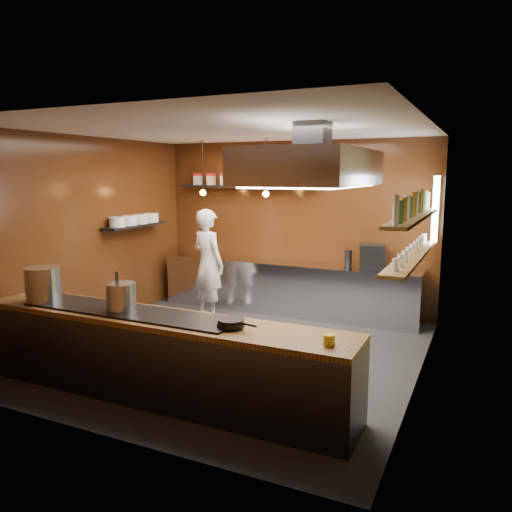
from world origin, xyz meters
The scene contains 26 objects.
floor centered at (0.00, 0.00, 0.00)m, with size 5.00×5.00×0.00m, color black.
back_wall centered at (0.00, 2.50, 1.50)m, with size 5.00×5.00×0.00m, color #321409.
left_wall centered at (-2.50, 0.00, 1.50)m, with size 5.00×5.00×0.00m, color #321409.
right_wall centered at (2.50, 0.00, 1.50)m, with size 5.00×5.00×0.00m, color #454127.
ceiling centered at (0.00, 0.00, 3.00)m, with size 5.00×5.00×0.00m, color silver.
window_pane centered at (2.45, 1.70, 1.90)m, with size 1.00×1.00×0.00m, color white.
prep_counter centered at (0.00, 2.17, 0.45)m, with size 4.60×0.65×0.90m, color silver.
pass_counter centered at (0.00, -1.60, 0.47)m, with size 4.40×0.72×0.94m.
tin_shelf centered at (-0.90, 2.36, 2.20)m, with size 2.60×0.26×0.04m, color black.
plate_shelf centered at (-2.34, 1.00, 1.55)m, with size 0.30×1.40×0.04m, color black.
bottle_shelf_upper centered at (2.34, 0.30, 1.92)m, with size 0.26×2.80×0.04m, color olive.
bottle_shelf_lower centered at (2.34, 0.30, 1.45)m, with size 0.26×2.80×0.04m, color olive.
extractor_hood centered at (1.30, -0.40, 2.51)m, with size 1.20×2.00×0.72m.
pendant_left centered at (-1.40, 1.70, 2.15)m, with size 0.10×0.10×0.95m.
pendant_right centered at (-0.20, 1.70, 2.15)m, with size 0.10×0.10×0.95m.
storage_tins centered at (-0.75, 2.36, 2.33)m, with size 2.43×0.13×0.22m.
plate_stacks centered at (-2.34, 1.00, 1.65)m, with size 0.26×1.16×0.16m.
bottles centered at (2.34, 0.30, 2.06)m, with size 0.06×2.66×0.24m.
wine_glasses centered at (2.34, 0.30, 1.53)m, with size 0.07×2.37×0.13m.
stockpot_large centered at (-1.58, -1.67, 1.14)m, with size 0.41×0.41×0.40m, color #BABDC1.
stockpot_small centered at (-0.46, -1.63, 1.09)m, with size 0.33×0.33×0.31m, color #B1B4B8.
utensil_crock centered at (-0.55, -1.59, 1.04)m, with size 0.15×0.15×0.20m, color silver.
frying_pan centered at (0.90, -1.63, 0.97)m, with size 0.45×0.28×0.07m.
butter_jar centered at (1.93, -1.69, 0.97)m, with size 0.11×0.11×0.10m, color yellow.
espresso_machine centered at (1.48, 2.17, 1.10)m, with size 0.40×0.38×0.40m, color black.
chef centered at (-1.08, 1.29, 0.93)m, with size 0.68×0.44×1.85m, color white.
Camera 1 is at (3.14, -5.83, 2.43)m, focal length 35.00 mm.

